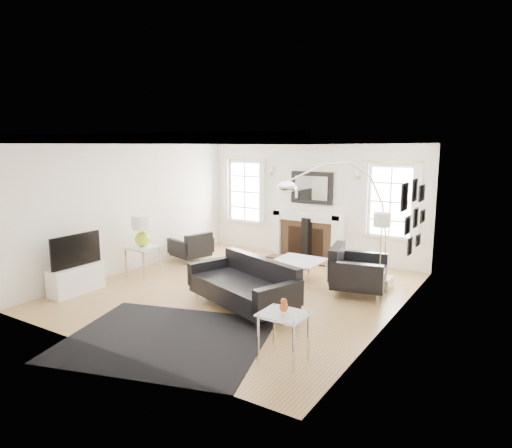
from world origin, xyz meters
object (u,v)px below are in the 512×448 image
Objects in this scene: sofa at (245,286)px; coffee_table at (298,262)px; gourd_lamp at (142,229)px; arc_floor_lamp at (338,220)px; armchair_right at (355,272)px; fireplace at (308,236)px; armchair_left at (192,248)px.

sofa reaches higher than coffee_table.
gourd_lamp is 3.90m from arc_floor_lamp.
fireplace is at bearing 135.22° from armchair_right.
armchair_right is at bearing 51.66° from sofa.
fireplace is at bearing 128.53° from arc_floor_lamp.
gourd_lamp reaches higher than coffee_table.
gourd_lamp is at bearing -152.85° from coffee_table.
gourd_lamp is at bearing 172.48° from sofa.
armchair_right reaches higher than sofa.
armchair_left is 1.53× the size of gourd_lamp.
fireplace is at bearing 54.52° from gourd_lamp.
armchair_left is at bearing 177.15° from armchair_right.
fireplace reaches higher than armchair_left.
armchair_right reaches higher than armchair_left.
armchair_right is at bearing -44.78° from fireplace.
armchair_left is 0.40× the size of arc_floor_lamp.
armchair_right is (1.29, 1.63, 0.04)m from sofa.
sofa is at bearing -34.33° from armchair_left.
armchair_right is 0.99m from arc_floor_lamp.
arc_floor_lamp is at bearing 59.01° from sofa.
arc_floor_lamp reaches higher than coffee_table.
fireplace is 2.70m from armchair_left.
sofa is 2.24× the size of armchair_left.
armchair_right is 0.50× the size of arc_floor_lamp.
gourd_lamp is at bearing -161.68° from arc_floor_lamp.
armchair_left is 1.62m from gourd_lamp.
arc_floor_lamp reaches higher than sofa.
armchair_left is at bearing 145.67° from sofa.
coffee_table is at bearing 27.15° from gourd_lamp.
coffee_table is (0.60, -1.65, -0.17)m from fireplace.
arc_floor_lamp is (3.69, 1.22, 0.34)m from gourd_lamp.
fireplace is 0.70× the size of arc_floor_lamp.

